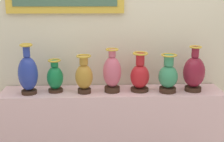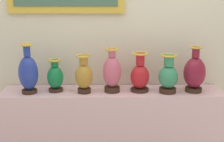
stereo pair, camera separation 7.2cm
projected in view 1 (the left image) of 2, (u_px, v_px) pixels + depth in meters
back_wall at (109, 47)px, 2.84m from camera, size 3.19×0.14×2.64m
vase_cobalt at (28, 73)px, 2.58m from camera, size 0.16×0.16×0.43m
vase_emerald at (55, 77)px, 2.64m from camera, size 0.14×0.14×0.28m
vase_ochre at (84, 76)px, 2.61m from camera, size 0.15×0.15×0.33m
vase_rose at (113, 73)px, 2.63m from camera, size 0.16×0.16×0.38m
vase_crimson at (140, 75)px, 2.66m from camera, size 0.16×0.16×0.34m
vase_jade at (168, 76)px, 2.63m from camera, size 0.16×0.16×0.33m
vase_burgundy at (194, 72)px, 2.66m from camera, size 0.19×0.19×0.39m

